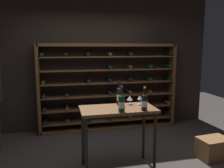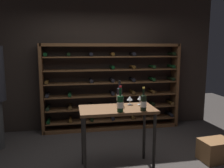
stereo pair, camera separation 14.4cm
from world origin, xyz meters
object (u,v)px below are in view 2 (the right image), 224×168
Objects in this scene: wine_rack at (112,88)px; wine_bottle_black_capsule at (119,96)px; tasting_table at (117,116)px; wine_glass_stemmed_right at (140,98)px; wine_glass_stemmed_left at (130,99)px; wine_bottle_gold_foil at (143,102)px; wine_bottle_red_label at (120,103)px; wine_crate at (215,150)px.

wine_rack reaches higher than wine_bottle_black_capsule.
wine_glass_stemmed_right reaches higher than tasting_table.
wine_rack is 1.54m from wine_glass_stemmed_left.
wine_glass_stemmed_left is (-0.01, -1.53, 0.10)m from wine_rack.
wine_bottle_gold_foil is at bearing -75.94° from wine_glass_stemmed_left.
tasting_table is at bearing -98.05° from wine_rack.
wine_bottle_red_label reaches higher than wine_glass_stemmed_right.
tasting_table is at bearing -161.08° from wine_glass_stemmed_right.
wine_glass_stemmed_right is at bearing 172.46° from wine_crate.
wine_rack is 2.30m from wine_crate.
wine_glass_stemmed_left is (-1.35, 0.20, 0.84)m from wine_crate.
wine_bottle_black_capsule is at bearing 68.94° from tasting_table.
tasting_table is at bearing -111.06° from wine_bottle_black_capsule.
wine_rack is 22.81× the size of wine_glass_stemmed_left.
wine_bottle_black_capsule is 2.71× the size of wine_glass_stemmed_right.
wine_crate is at bearing -8.49° from wine_bottle_black_capsule.
wine_rack is 21.83× the size of wine_glass_stemmed_right.
wine_bottle_black_capsule is at bearing 171.51° from wine_crate.
tasting_table is at bearing -144.19° from wine_glass_stemmed_left.
wine_rack is at bearing 89.44° from wine_glass_stemmed_left.
tasting_table is (-0.24, -1.70, -0.12)m from wine_rack.
wine_bottle_red_label is (-0.24, -1.90, 0.13)m from wine_rack.
wine_rack is at bearing 82.78° from wine_bottle_red_label.
tasting_table is 1.69m from wine_crate.
wine_rack reaches higher than tasting_table.
tasting_table is at bearing 178.81° from wine_crate.
wine_bottle_red_label is at bearing 179.12° from wine_bottle_gold_foil.
wine_rack is 9.05× the size of wine_bottle_gold_foil.
wine_crate is 1.53m from wine_bottle_gold_foil.
wine_bottle_gold_foil is (-1.25, -0.17, 0.86)m from wine_crate.
wine_glass_stemmed_left is at bearing 58.09° from wine_bottle_red_label.
tasting_table is at bearing 147.19° from wine_bottle_gold_foil.
wine_glass_stemmed_right is (-1.20, 0.16, 0.84)m from wine_crate.
wine_crate is 3.73× the size of wine_glass_stemmed_left.
wine_crate is 1.48× the size of wine_bottle_gold_foil.
wine_rack is 1.72m from tasting_table.
wine_crate is 1.48m from wine_glass_stemmed_right.
wine_bottle_red_label reaches higher than wine_crate.
wine_bottle_red_label reaches higher than wine_glass_stemmed_left.
wine_bottle_black_capsule reaches higher than wine_bottle_red_label.
wine_rack reaches higher than wine_glass_stemmed_left.
wine_crate is 1.60m from wine_glass_stemmed_left.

